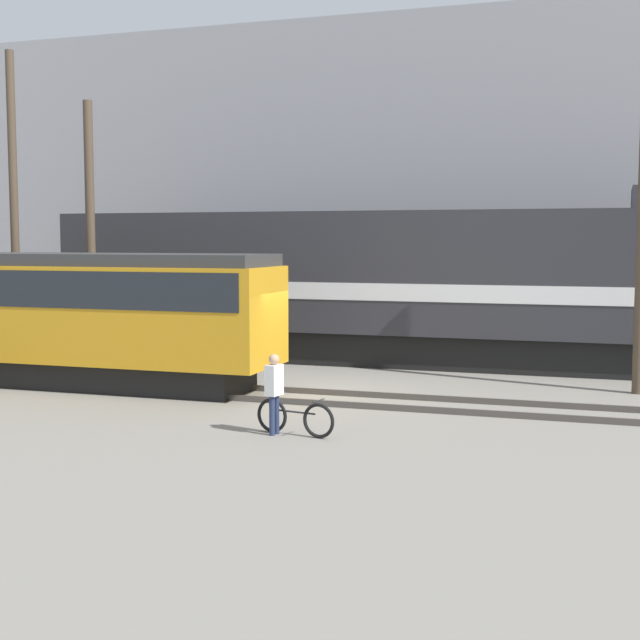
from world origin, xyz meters
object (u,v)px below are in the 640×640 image
at_px(streetcar, 45,309).
at_px(bicycle, 295,418).
at_px(person, 274,386).
at_px(freight_locomotive, 383,284).
at_px(utility_pole_left, 14,208).
at_px(utility_pole_center, 91,235).

distance_m(streetcar, bicycle, 9.21).
height_order(bicycle, person, person).
bearing_deg(freight_locomotive, person, -87.08).
xyz_separation_m(bicycle, utility_pole_left, (-11.67, 7.04, 4.37)).
bearing_deg(utility_pole_center, freight_locomotive, 22.41).
height_order(streetcar, utility_pole_left, utility_pole_left).
bearing_deg(person, bicycle, 10.07).
bearing_deg(utility_pole_center, utility_pole_left, 180.00).
relative_size(utility_pole_left, utility_pole_center, 1.21).
bearing_deg(freight_locomotive, bicycle, -84.86).
bearing_deg(freight_locomotive, utility_pole_center, -157.59).
relative_size(freight_locomotive, utility_pole_center, 2.62).
bearing_deg(utility_pole_center, bicycle, -38.05).
bearing_deg(person, utility_pole_left, 147.73).
bearing_deg(utility_pole_left, person, -32.27).
xyz_separation_m(freight_locomotive, person, (0.53, -10.44, -1.47)).
relative_size(freight_locomotive, utility_pole_left, 2.17).
xyz_separation_m(bicycle, person, (-0.40, -0.07, 0.61)).
distance_m(bicycle, utility_pole_center, 11.97).
distance_m(bicycle, person, 0.73).
xyz_separation_m(freight_locomotive, utility_pole_left, (-10.73, -3.33, 2.30)).
relative_size(bicycle, person, 1.08).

